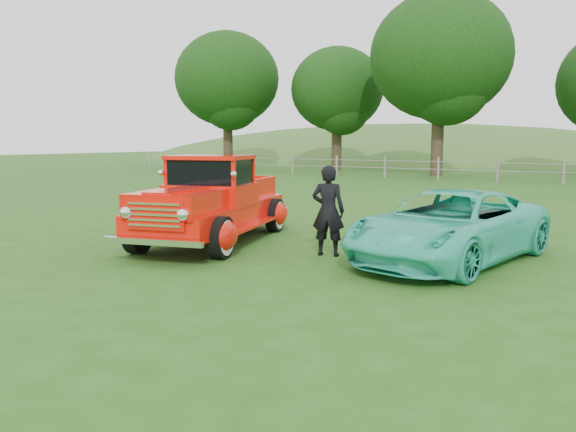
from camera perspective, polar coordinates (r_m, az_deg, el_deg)
The scene contains 9 objects.
ground at distance 9.69m, azimuth -5.44°, elevation -4.73°, with size 140.00×140.00×0.00m, color #264C14.
distant_hills at distance 68.06m, azimuth 22.96°, elevation 1.52°, with size 116.00×60.00×18.00m.
fence_line at distance 30.14m, azimuth 20.52°, elevation 4.42°, with size 48.00×0.12×1.20m.
tree_far_west at distance 42.49m, azimuth -6.21°, elevation 13.63°, with size 7.60×7.60×9.93m.
tree_mid_west at distance 39.87m, azimuth 5.03°, elevation 12.68°, with size 6.40×6.40×8.46m.
tree_near_west at distance 34.30m, azimuth 15.21°, elevation 15.36°, with size 8.00×8.00×10.42m.
red_pickup at distance 11.58m, azimuth -7.68°, elevation 1.28°, with size 3.13×5.26×1.78m.
teal_sedan at distance 10.01m, azimuth 16.17°, elevation -1.01°, with size 2.04×4.42×1.23m, color #33CCAB.
man at distance 10.11m, azimuth 4.10°, elevation 0.54°, with size 0.60×0.39×1.64m, color black.
Camera 1 is at (5.68, -7.56, 2.08)m, focal length 35.00 mm.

